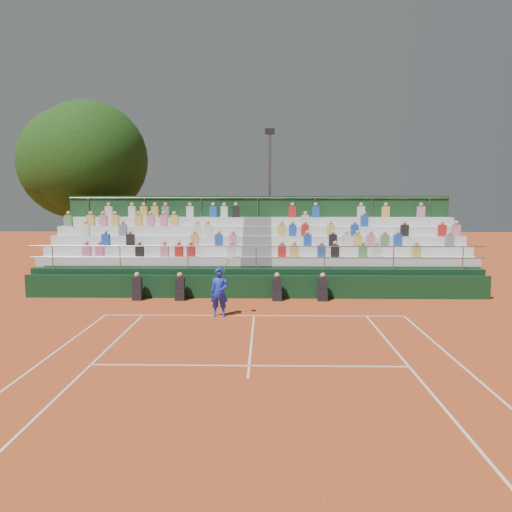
{
  "coord_description": "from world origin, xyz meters",
  "views": [
    {
      "loc": [
        0.42,
        -17.93,
        4.32
      ],
      "look_at": [
        0.0,
        3.5,
        1.8
      ],
      "focal_mm": 35.0,
      "sensor_mm": 36.0,
      "label": 1
    }
  ],
  "objects_px": {
    "tree_west": "(75,163)",
    "floodlight_mast": "(270,187)",
    "tennis_player": "(219,292)",
    "tree_east": "(89,159)"
  },
  "relations": [
    {
      "from": "tennis_player",
      "to": "tree_east",
      "type": "bearing_deg",
      "value": 126.04
    },
    {
      "from": "tennis_player",
      "to": "tree_west",
      "type": "distance_m",
      "value": 17.45
    },
    {
      "from": "tennis_player",
      "to": "tree_west",
      "type": "height_order",
      "value": "tree_west"
    },
    {
      "from": "tennis_player",
      "to": "floodlight_mast",
      "type": "height_order",
      "value": "floodlight_mast"
    },
    {
      "from": "tree_west",
      "to": "tree_east",
      "type": "relative_size",
      "value": 0.98
    },
    {
      "from": "tennis_player",
      "to": "tree_west",
      "type": "xyz_separation_m",
      "value": [
        -10.07,
        13.14,
        5.52
      ]
    },
    {
      "from": "tennis_player",
      "to": "tree_west",
      "type": "relative_size",
      "value": 0.23
    },
    {
      "from": "tree_west",
      "to": "floodlight_mast",
      "type": "xyz_separation_m",
      "value": [
        11.98,
        0.55,
        -1.47
      ]
    },
    {
      "from": "tree_east",
      "to": "floodlight_mast",
      "type": "relative_size",
      "value": 1.17
    },
    {
      "from": "tennis_player",
      "to": "tree_east",
      "type": "xyz_separation_m",
      "value": [
        -8.89,
        12.22,
        5.67
      ]
    }
  ]
}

